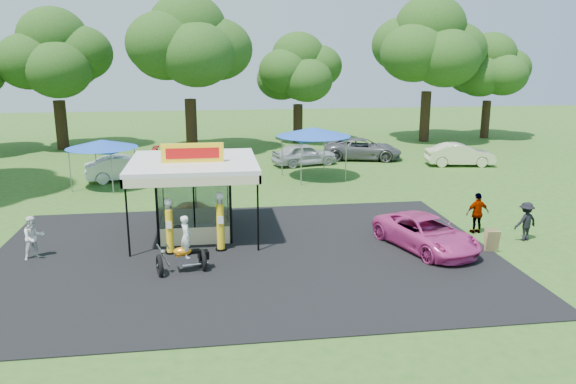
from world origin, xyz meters
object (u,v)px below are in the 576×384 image
object	(u,v)px
motorcycle	(185,250)
spectator_west	(34,238)
spectator_east_a	(526,221)
gas_pump_left	(169,228)
gas_pump_right	(220,223)
tent_west	(102,144)
bg_car_b	(190,156)
kiosk_car	(197,211)
spectator_east_b	(477,213)
tent_east	(314,132)
pink_sedan	(426,233)
gas_station_kiosk	(195,196)
bg_car_c	(304,154)
bg_car_e	(460,155)
bg_car_a	(125,168)
a_frame_sign	(492,241)
bg_car_d	(363,149)

from	to	relation	value
motorcycle	spectator_west	bearing A→B (deg)	146.13
spectator_east_a	gas_pump_left	bearing A→B (deg)	-16.17
gas_pump_right	tent_west	xyz separation A→B (m)	(-6.61, 11.99, 1.44)
bg_car_b	tent_west	size ratio (longest dim) A/B	1.22
gas_pump_left	motorcycle	distance (m)	2.15
kiosk_car	spectator_east_b	world-z (taller)	spectator_east_b
spectator_west	tent_east	size ratio (longest dim) A/B	0.37
motorcycle	spectator_west	xyz separation A→B (m)	(-5.89, 2.22, -0.00)
spectator_east_a	pink_sedan	bearing A→B (deg)	-8.80
gas_station_kiosk	gas_pump_right	distance (m)	2.57
gas_station_kiosk	spectator_east_b	bearing A→B (deg)	-6.97
pink_sedan	tent_east	bearing A→B (deg)	80.89
tent_west	tent_east	bearing A→B (deg)	3.76
bg_car_b	bg_car_c	xyz separation A→B (m)	(8.11, -0.72, 0.05)
gas_pump_left	pink_sedan	bearing A→B (deg)	-4.83
spectator_west	bg_car_b	world-z (taller)	spectator_west
tent_east	spectator_west	bearing A→B (deg)	-136.57
spectator_east_b	tent_east	xyz separation A→B (m)	(-5.20, 12.09, 2.05)
bg_car_b	bg_car_e	distance (m)	19.20
gas_pump_right	bg_car_a	size ratio (longest dim) A/B	0.51
bg_car_c	spectator_east_a	bearing A→B (deg)	-174.02
bg_car_a	bg_car_c	bearing A→B (deg)	-89.28
bg_car_e	gas_station_kiosk	bearing A→B (deg)	133.65
motorcycle	kiosk_car	bearing A→B (deg)	74.06
bg_car_b	kiosk_car	bearing A→B (deg)	-175.88
bg_car_c	gas_station_kiosk	bearing A→B (deg)	138.87
a_frame_sign	bg_car_c	size ratio (longest dim) A/B	0.20
gas_station_kiosk	tent_west	bearing A→B (deg)	119.76
gas_pump_left	bg_car_a	bearing A→B (deg)	104.58
gas_pump_left	tent_west	distance (m)	13.01
gas_station_kiosk	tent_east	size ratio (longest dim) A/B	1.15
spectator_west	bg_car_b	size ratio (longest dim) A/B	0.34
bg_car_b	bg_car_d	world-z (taller)	bg_car_d
bg_car_e	spectator_west	bearing A→B (deg)	129.98
bg_car_b	tent_east	xyz separation A→B (m)	(7.95, -5.02, 2.24)
pink_sedan	kiosk_car	bearing A→B (deg)	132.00
gas_pump_right	tent_east	world-z (taller)	tent_east
gas_pump_left	kiosk_car	world-z (taller)	gas_pump_left
gas_pump_left	spectator_west	size ratio (longest dim) A/B	1.32
pink_sedan	spectator_east_a	world-z (taller)	spectator_east_a
motorcycle	a_frame_sign	size ratio (longest dim) A/B	2.39
gas_station_kiosk	spectator_east_b	size ratio (longest dim) A/B	2.92
bg_car_b	tent_east	size ratio (longest dim) A/B	1.08
pink_sedan	bg_car_c	bearing A→B (deg)	78.32
spectator_east_a	bg_car_a	distance (m)	23.56
gas_station_kiosk	bg_car_a	xyz separation A→B (m)	(-4.61, 11.63, -0.99)
gas_pump_right	tent_west	world-z (taller)	tent_west
a_frame_sign	bg_car_d	xyz separation A→B (m)	(0.22, 20.38, 0.32)
pink_sedan	spectator_east_b	world-z (taller)	spectator_east_b
spectator_west	bg_car_d	distance (m)	26.13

